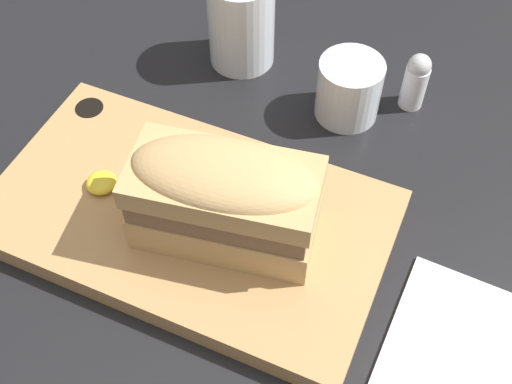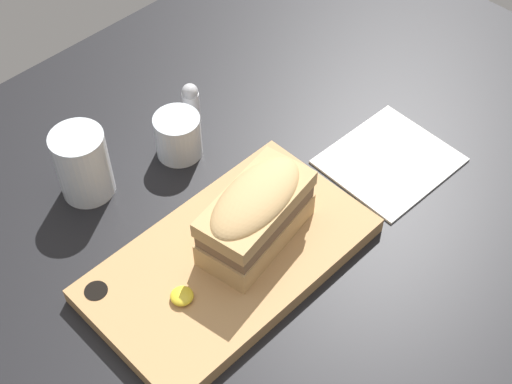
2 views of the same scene
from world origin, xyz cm
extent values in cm
cube|color=black|center=(0.00, 0.00, 1.00)|extent=(164.44, 118.09, 2.00)
cube|color=tan|center=(3.07, 3.37, 3.29)|extent=(39.11, 22.25, 2.59)
cylinder|color=black|center=(-13.37, 11.38, 4.00)|extent=(3.12, 3.12, 1.29)
cube|color=tan|center=(7.54, 2.80, 6.57)|extent=(18.02, 10.98, 3.97)
cube|color=brown|center=(7.54, 2.80, 9.70)|extent=(17.30, 10.54, 2.30)
cube|color=tan|center=(7.54, 2.80, 12.05)|extent=(18.02, 10.98, 2.38)
ellipsoid|color=tan|center=(7.54, 2.80, 13.04)|extent=(17.66, 10.76, 3.57)
ellipsoid|color=yellow|center=(-6.15, 2.55, 5.20)|extent=(3.06, 3.06, 1.22)
cylinder|color=silver|center=(-2.50, 28.43, 7.59)|extent=(7.92, 7.92, 11.18)
cylinder|color=silver|center=(-2.50, 28.43, 4.72)|extent=(6.97, 6.97, 5.03)
cylinder|color=silver|center=(12.35, 24.72, 5.59)|extent=(7.25, 7.25, 7.18)
cylinder|color=#33050F|center=(12.35, 24.72, 5.04)|extent=(6.53, 6.53, 5.68)
cube|color=white|center=(34.20, -0.03, 2.20)|extent=(19.44, 17.44, 0.40)
cylinder|color=white|center=(18.81, 29.04, 4.70)|extent=(2.77, 2.77, 5.40)
sphere|color=#B7B7BC|center=(18.81, 29.04, 7.88)|extent=(2.63, 2.63, 2.63)
camera|label=1|loc=(23.77, -27.26, 55.78)|focal=45.00mm
camera|label=2|loc=(-34.22, -39.22, 83.49)|focal=50.00mm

